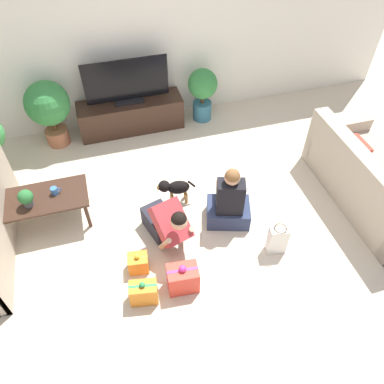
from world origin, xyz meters
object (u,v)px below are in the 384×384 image
at_px(coffee_table, 44,200).
at_px(gift_bag_a, 277,240).
at_px(dog, 174,188).
at_px(gift_box_a, 138,263).
at_px(potted_plant_back_right, 203,90).
at_px(tv_console, 131,115).
at_px(person_kneeling, 167,223).
at_px(tabletop_plant, 26,198).
at_px(tv, 127,84).
at_px(potted_plant_back_left, 48,107).
at_px(gift_box_b, 183,278).
at_px(gift_box_c, 144,292).
at_px(sofa_right, 370,183).
at_px(person_sitting, 229,203).
at_px(mug, 55,191).

xyz_separation_m(coffee_table, gift_bag_a, (2.50, -1.17, -0.19)).
xyz_separation_m(dog, gift_box_a, (-0.64, -0.89, -0.14)).
bearing_deg(dog, gift_bag_a, 49.09).
bearing_deg(gift_box_a, potted_plant_back_right, 59.18).
xyz_separation_m(tv_console, person_kneeling, (0.03, -2.31, 0.08)).
distance_m(person_kneeling, dog, 0.64).
bearing_deg(tabletop_plant, tv, 49.81).
height_order(potted_plant_back_left, gift_box_b, potted_plant_back_left).
bearing_deg(gift_box_c, sofa_right, 11.59).
distance_m(tv_console, person_sitting, 2.37).
distance_m(person_kneeling, person_sitting, 0.79).
xyz_separation_m(sofa_right, mug, (-3.81, 0.76, 0.19)).
bearing_deg(gift_box_c, mug, 118.67).
distance_m(person_kneeling, tabletop_plant, 1.61).
distance_m(gift_box_c, gift_bag_a, 1.60).
relative_size(person_sitting, gift_bag_a, 2.17).
xyz_separation_m(person_kneeling, mug, (-1.18, 0.70, 0.16)).
height_order(gift_bag_a, tabletop_plant, tabletop_plant).
xyz_separation_m(person_kneeling, tabletop_plant, (-1.47, 0.60, 0.24)).
xyz_separation_m(tv_console, gift_box_c, (-0.39, -2.99, -0.11)).
relative_size(coffee_table, gift_bag_a, 2.51).
xyz_separation_m(potted_plant_back_left, person_kneeling, (1.17, -2.26, -0.31)).
height_order(sofa_right, potted_plant_back_right, potted_plant_back_right).
relative_size(gift_box_c, tabletop_plant, 1.47).
xyz_separation_m(dog, gift_bag_a, (0.94, -1.07, -0.05)).
xyz_separation_m(gift_box_b, tabletop_plant, (-1.48, 1.25, 0.40)).
relative_size(person_kneeling, dog, 1.64).
bearing_deg(tv, mug, -125.60).
bearing_deg(gift_box_a, person_kneeling, 36.32).
xyz_separation_m(potted_plant_back_right, person_sitting, (-0.33, -2.17, -0.21)).
bearing_deg(tabletop_plant, coffee_table, 29.01).
height_order(potted_plant_back_left, person_kneeling, potted_plant_back_left).
relative_size(gift_box_a, gift_box_c, 0.84).
bearing_deg(mug, potted_plant_back_left, 89.85).
relative_size(coffee_table, tv, 0.84).
bearing_deg(gift_box_c, coffee_table, 123.70).
height_order(potted_plant_back_right, potted_plant_back_left, potted_plant_back_left).
height_order(tv_console, gift_box_c, tv_console).
bearing_deg(dog, mug, -86.73).
xyz_separation_m(dog, gift_box_c, (-0.65, -1.27, -0.11)).
distance_m(tv, person_kneeling, 2.36).
relative_size(gift_box_a, tabletop_plant, 1.24).
xyz_separation_m(potted_plant_back_left, tabletop_plant, (-0.30, -1.66, -0.08)).
bearing_deg(gift_box_b, mug, 131.24).
bearing_deg(tv, gift_bag_a, -66.87).
relative_size(sofa_right, potted_plant_back_left, 1.94).
relative_size(potted_plant_back_right, gift_box_c, 2.64).
height_order(dog, gift_box_b, gift_box_b).
height_order(person_kneeling, gift_box_c, person_kneeling).
xyz_separation_m(tv_console, potted_plant_back_right, (1.15, -0.05, 0.28)).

